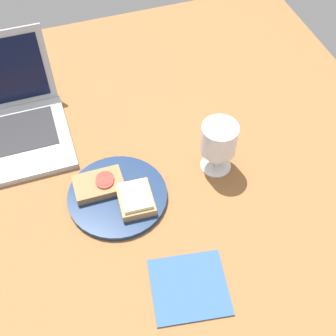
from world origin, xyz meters
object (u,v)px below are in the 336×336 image
at_px(plate, 118,196).
at_px(wine_glass, 219,140).
at_px(sandwich_with_cheese, 136,199).
at_px(sandwich_with_tomato, 99,184).
at_px(napkin, 189,287).

bearing_deg(plate, wine_glass, 3.58).
relative_size(plate, sandwich_with_cheese, 2.32).
bearing_deg(wine_glass, sandwich_with_cheese, -167.14).
height_order(plate, sandwich_with_cheese, sandwich_with_cheese).
xyz_separation_m(sandwich_with_tomato, wine_glass, (0.28, -0.02, 0.07)).
relative_size(sandwich_with_tomato, sandwich_with_cheese, 1.16).
distance_m(plate, napkin, 0.26).
distance_m(plate, sandwich_with_tomato, 0.05).
bearing_deg(plate, sandwich_with_tomato, 134.72).
distance_m(sandwich_with_cheese, wine_glass, 0.22).
relative_size(sandwich_with_tomato, napkin, 0.75).
distance_m(plate, sandwich_with_cheese, 0.05).
height_order(wine_glass, napkin, wine_glass).
height_order(sandwich_with_tomato, wine_glass, wine_glass).
distance_m(sandwich_with_tomato, napkin, 0.31).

